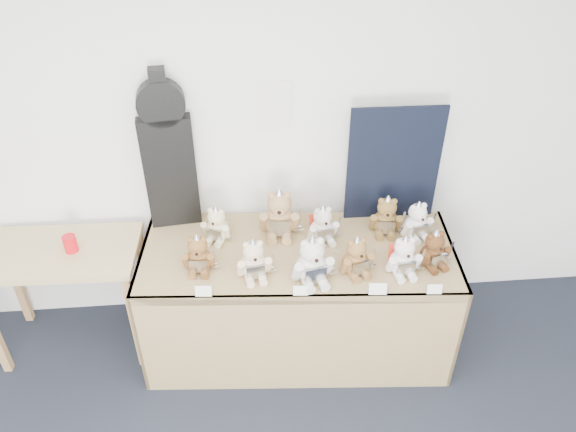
{
  "coord_description": "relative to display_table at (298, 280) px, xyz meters",
  "views": [
    {
      "loc": [
        0.31,
        -0.57,
        2.96
      ],
      "look_at": [
        0.53,
        1.94,
        1.13
      ],
      "focal_mm": 35.0,
      "sensor_mm": 36.0,
      "label": 1
    }
  ],
  "objects": [
    {
      "name": "room_shell",
      "position": [
        -0.09,
        0.53,
        0.92
      ],
      "size": [
        6.0,
        6.0,
        6.0
      ],
      "color": "white",
      "rests_on": "floor"
    },
    {
      "name": "display_table",
      "position": [
        0.0,
        0.0,
        0.0
      ],
      "size": [
        1.96,
        0.93,
        0.8
      ],
      "rotation": [
        0.0,
        0.0,
        -0.07
      ],
      "color": "olive",
      "rests_on": "floor"
    },
    {
      "name": "side_table",
      "position": [
        -1.45,
        0.22,
        0.04
      ],
      "size": [
        0.96,
        0.55,
        0.79
      ],
      "rotation": [
        0.0,
        0.0,
        -0.03
      ],
      "color": "tan",
      "rests_on": "floor"
    },
    {
      "name": "guitar_case",
      "position": [
        -0.74,
        0.45,
        0.67
      ],
      "size": [
        0.32,
        0.13,
        1.03
      ],
      "rotation": [
        0.0,
        0.0,
        0.11
      ],
      "color": "black",
      "rests_on": "display_table"
    },
    {
      "name": "navy_board",
      "position": [
        0.63,
        0.39,
        0.56
      ],
      "size": [
        0.58,
        0.03,
        0.77
      ],
      "primitive_type": "cube",
      "rotation": [
        0.0,
        0.0,
        -0.01
      ],
      "color": "black",
      "rests_on": "display_table"
    },
    {
      "name": "red_cup",
      "position": [
        -1.36,
        0.21,
        0.22
      ],
      "size": [
        0.08,
        0.08,
        0.11
      ],
      "primitive_type": "cylinder",
      "color": "red",
      "rests_on": "side_table"
    },
    {
      "name": "teddy_front_far_left",
      "position": [
        -0.58,
        -0.04,
        0.27
      ],
      "size": [
        0.21,
        0.18,
        0.26
      ],
      "rotation": [
        0.0,
        0.0,
        -0.07
      ],
      "color": "brown",
      "rests_on": "display_table"
    },
    {
      "name": "teddy_front_left",
      "position": [
        -0.27,
        -0.12,
        0.28
      ],
      "size": [
        0.23,
        0.19,
        0.28
      ],
      "rotation": [
        0.0,
        0.0,
        0.12
      ],
      "color": "beige",
      "rests_on": "display_table"
    },
    {
      "name": "teddy_front_centre",
      "position": [
        0.06,
        -0.18,
        0.3
      ],
      "size": [
        0.27,
        0.23,
        0.32
      ],
      "rotation": [
        0.0,
        0.0,
        0.19
      ],
      "color": "silver",
      "rests_on": "display_table"
    },
    {
      "name": "teddy_front_right",
      "position": [
        0.31,
        -0.14,
        0.28
      ],
      "size": [
        0.22,
        0.2,
        0.27
      ],
      "rotation": [
        0.0,
        0.0,
        0.27
      ],
      "color": "brown",
      "rests_on": "display_table"
    },
    {
      "name": "teddy_front_far_right",
      "position": [
        0.58,
        -0.16,
        0.28
      ],
      "size": [
        0.23,
        0.19,
        0.27
      ],
      "rotation": [
        0.0,
        0.0,
        0.08
      ],
      "color": "silver",
      "rests_on": "display_table"
    },
    {
      "name": "teddy_front_end",
      "position": [
        0.77,
        -0.11,
        0.27
      ],
      "size": [
        0.22,
        0.2,
        0.26
      ],
      "rotation": [
        0.0,
        0.0,
        0.28
      ],
      "color": "#54341D",
      "rests_on": "display_table"
    },
    {
      "name": "teddy_back_left",
      "position": [
        -0.48,
        0.24,
        0.27
      ],
      "size": [
        0.2,
        0.2,
        0.25
      ],
      "rotation": [
        0.0,
        0.0,
        -0.34
      ],
      "color": "beige",
      "rests_on": "display_table"
    },
    {
      "name": "teddy_back_centre_left",
      "position": [
        -0.09,
        0.27,
        0.31
      ],
      "size": [
        0.28,
        0.24,
        0.35
      ],
      "rotation": [
        0.0,
        0.0,
        -0.09
      ],
      "color": "#A77F53",
      "rests_on": "display_table"
    },
    {
      "name": "teddy_back_centre_right",
      "position": [
        0.17,
        0.18,
        0.27
      ],
      "size": [
        0.22,
        0.2,
        0.27
      ],
      "rotation": [
        0.0,
        0.0,
        0.2
      ],
      "color": "silver",
      "rests_on": "display_table"
    },
    {
      "name": "teddy_back_right",
      "position": [
        0.57,
        0.22,
        0.28
      ],
      "size": [
        0.23,
        0.2,
        0.28
      ],
      "rotation": [
        0.0,
        0.0,
        -0.16
      ],
      "color": "brown",
      "rests_on": "display_table"
    },
    {
      "name": "teddy_back_end",
      "position": [
        0.75,
        0.17,
        0.28
      ],
      "size": [
        0.22,
        0.2,
        0.27
      ],
      "rotation": [
        0.0,
        0.0,
        0.25
      ],
      "color": "white",
      "rests_on": "display_table"
    },
    {
      "name": "entry_card_a",
      "position": [
        -0.55,
        -0.26,
        0.2
      ],
      "size": [
        0.09,
        0.03,
        0.06
      ],
      "primitive_type": "cube",
      "rotation": [
        -0.24,
        0.0,
        -0.07
      ],
      "color": "silver",
      "rests_on": "display_table"
    },
    {
      "name": "entry_card_b",
      "position": [
        -0.02,
        -0.3,
        0.2
      ],
      "size": [
        0.08,
        0.02,
        0.06
      ],
      "primitive_type": "cube",
      "rotation": [
        -0.24,
        0.0,
        -0.07
      ],
      "color": "silver",
      "rests_on": "display_table"
    },
    {
      "name": "entry_card_c",
      "position": [
        0.4,
        -0.33,
        0.21
      ],
      "size": [
        0.1,
        0.03,
        0.07
      ],
      "primitive_type": "cube",
      "rotation": [
        -0.24,
        0.0,
        -0.07
      ],
      "color": "silver",
      "rests_on": "display_table"
    },
    {
      "name": "entry_card_d",
      "position": [
        0.71,
        -0.36,
        0.2
      ],
      "size": [
        0.08,
        0.02,
        0.06
      ],
      "primitive_type": "cube",
      "rotation": [
        -0.24,
        0.0,
        -0.07
      ],
      "color": "silver",
      "rests_on": "display_table"
    }
  ]
}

